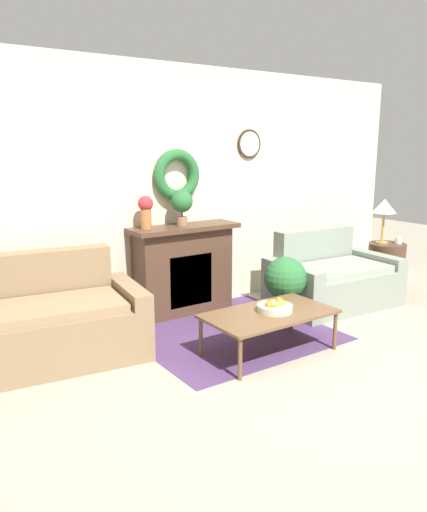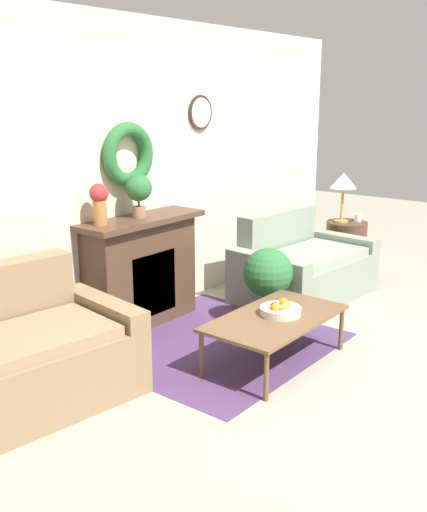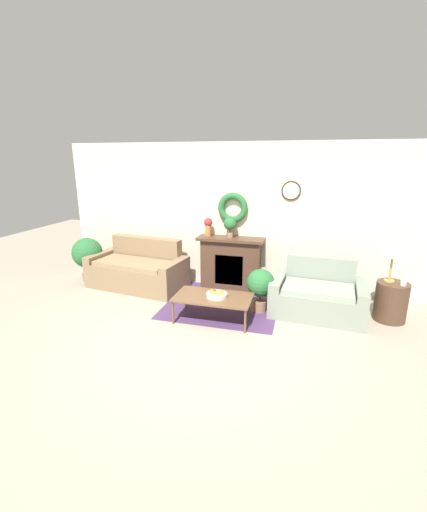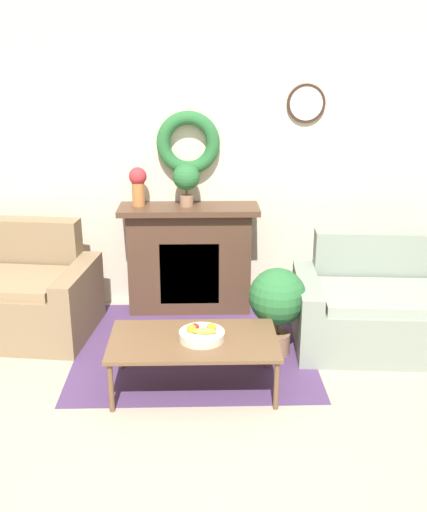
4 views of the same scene
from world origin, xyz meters
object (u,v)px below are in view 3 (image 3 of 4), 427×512
object	(u,v)px
potted_plant_floor_by_couch	(87,254)
coffee_table	(213,298)
fruit_bowl	(217,295)
potted_plant_on_mantel	(230,225)
potted_plant_floor_by_loveseat	(260,285)
loveseat_right	(318,295)
fireplace	(231,263)
couch_left	(138,270)
mug	(403,283)
vase_on_mantel_left	(208,226)
side_table_by_loveseat	(391,301)
table_lamp	(393,252)

from	to	relation	value
potted_plant_floor_by_couch	coffee_table	bearing A→B (deg)	-20.01
fruit_bowl	potted_plant_on_mantel	world-z (taller)	potted_plant_on_mantel
fruit_bowl	potted_plant_floor_by_loveseat	xyz separation A→B (m)	(0.59, 0.51, 0.03)
loveseat_right	fireplace	bearing A→B (deg)	159.77
couch_left	coffee_table	world-z (taller)	couch_left
mug	couch_left	bearing A→B (deg)	175.22
potted_plant_on_mantel	potted_plant_floor_by_loveseat	world-z (taller)	potted_plant_on_mantel
loveseat_right	vase_on_mantel_left	xyz separation A→B (m)	(-2.03, 0.73, 0.89)
potted_plant_floor_by_loveseat	vase_on_mantel_left	bearing A→B (deg)	141.31
loveseat_right	vase_on_mantel_left	distance (m)	2.34
side_table_by_loveseat	potted_plant_on_mantel	xyz separation A→B (m)	(-2.68, 0.67, 0.93)
table_lamp	potted_plant_on_mantel	distance (m)	2.70
table_lamp	mug	xyz separation A→B (m)	(0.16, -0.13, -0.42)
loveseat_right	coffee_table	world-z (taller)	loveseat_right
table_lamp	potted_plant_floor_by_couch	bearing A→B (deg)	176.88
fruit_bowl	potted_plant_floor_by_loveseat	distance (m)	0.78
fruit_bowl	vase_on_mantel_left	xyz separation A→B (m)	(-0.54, 1.42, 0.77)
vase_on_mantel_left	potted_plant_on_mantel	distance (m)	0.43
mug	loveseat_right	bearing A→B (deg)	177.93
fruit_bowl	coffee_table	bearing A→B (deg)	173.14
fruit_bowl	side_table_by_loveseat	size ratio (longest dim) A/B	0.53
vase_on_mantel_left	loveseat_right	bearing A→B (deg)	-19.79
fruit_bowl	vase_on_mantel_left	size ratio (longest dim) A/B	0.93
coffee_table	fruit_bowl	xyz separation A→B (m)	(0.05, -0.01, 0.07)
table_lamp	mug	bearing A→B (deg)	-38.16
couch_left	potted_plant_on_mantel	size ratio (longest dim) A/B	5.09
vase_on_mantel_left	potted_plant_on_mantel	world-z (taller)	potted_plant_on_mantel
table_lamp	potted_plant_floor_by_loveseat	bearing A→B (deg)	-172.14
side_table_by_loveseat	vase_on_mantel_left	distance (m)	3.31
loveseat_right	potted_plant_floor_by_loveseat	xyz separation A→B (m)	(-0.90, -0.18, 0.15)
fireplace	fruit_bowl	size ratio (longest dim) A/B	3.88
fruit_bowl	side_table_by_loveseat	world-z (taller)	side_table_by_loveseat
loveseat_right	potted_plant_floor_by_couch	xyz separation A→B (m)	(-4.47, 0.39, 0.25)
couch_left	potted_plant_floor_by_couch	size ratio (longest dim) A/B	2.21
fireplace	potted_plant_on_mantel	bearing A→B (deg)	-143.22
loveseat_right	table_lamp	xyz separation A→B (m)	(1.02, 0.09, 0.77)
loveseat_right	fruit_bowl	size ratio (longest dim) A/B	4.68
fruit_bowl	mug	xyz separation A→B (m)	(2.67, 0.64, 0.23)
table_lamp	potted_plant_floor_by_couch	world-z (taller)	table_lamp
side_table_by_loveseat	fruit_bowl	bearing A→B (deg)	-164.18
couch_left	side_table_by_loveseat	bearing A→B (deg)	3.75
table_lamp	couch_left	bearing A→B (deg)	176.74
loveseat_right	side_table_by_loveseat	size ratio (longest dim) A/B	2.47
table_lamp	fruit_bowl	bearing A→B (deg)	-162.84
fireplace	mug	bearing A→B (deg)	-15.50
loveseat_right	potted_plant_on_mantel	xyz separation A→B (m)	(-1.61, 0.71, 0.94)
loveseat_right	table_lamp	distance (m)	1.28
mug	potted_plant_floor_by_loveseat	world-z (taller)	potted_plant_floor_by_loveseat
couch_left	table_lamp	distance (m)	4.42
fruit_bowl	potted_plant_on_mantel	size ratio (longest dim) A/B	0.84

